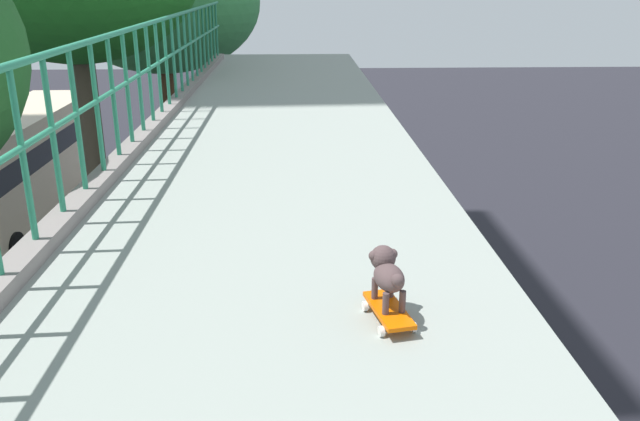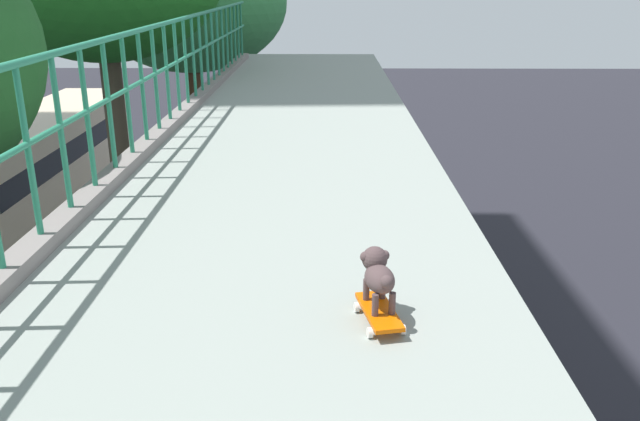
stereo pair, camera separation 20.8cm
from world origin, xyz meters
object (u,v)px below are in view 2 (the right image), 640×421
object	(u,v)px
car_black_fifth	(2,406)
small_dog	(378,273)
toy_skateboard	(379,312)
city_bus	(42,163)

from	to	relation	value
car_black_fifth	small_dog	xyz separation A→B (m)	(5.93, -6.25, 5.52)
toy_skateboard	city_bus	bearing A→B (deg)	119.10
car_black_fifth	toy_skateboard	distance (m)	10.17
car_black_fifth	small_dog	distance (m)	10.23
car_black_fifth	toy_skateboard	world-z (taller)	toy_skateboard
city_bus	small_dog	world-z (taller)	small_dog
car_black_fifth	city_bus	bearing A→B (deg)	108.65
small_dog	city_bus	bearing A→B (deg)	119.17
city_bus	small_dog	bearing A→B (deg)	-60.83
city_bus	toy_skateboard	xyz separation A→B (m)	(9.65, -17.34, 4.01)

